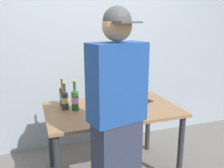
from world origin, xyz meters
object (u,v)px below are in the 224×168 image
(laptop, at_px, (131,97))
(beer_bottle_brown, at_px, (65,99))
(beer_bottle_green, at_px, (63,96))
(person_figure, at_px, (117,125))
(beer_bottle_dark, at_px, (75,99))

(laptop, distance_m, beer_bottle_brown, 0.72)
(laptop, relative_size, beer_bottle_brown, 1.55)
(beer_bottle_brown, distance_m, beer_bottle_green, 0.10)
(beer_bottle_green, bearing_deg, laptop, -6.20)
(beer_bottle_brown, bearing_deg, laptop, 1.73)
(laptop, xyz_separation_m, beer_bottle_brown, (-0.72, -0.02, 0.05))
(laptop, relative_size, beer_bottle_green, 1.43)
(laptop, xyz_separation_m, person_figure, (-0.45, -0.80, 0.07))
(beer_bottle_green, bearing_deg, beer_bottle_brown, -85.23)
(laptop, distance_m, beer_bottle_green, 0.73)
(beer_bottle_brown, height_order, beer_bottle_green, beer_bottle_green)
(beer_bottle_brown, bearing_deg, beer_bottle_green, 94.77)
(beer_bottle_brown, bearing_deg, beer_bottle_dark, -33.97)
(beer_bottle_dark, height_order, person_figure, person_figure)
(beer_bottle_brown, height_order, beer_bottle_dark, beer_bottle_dark)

